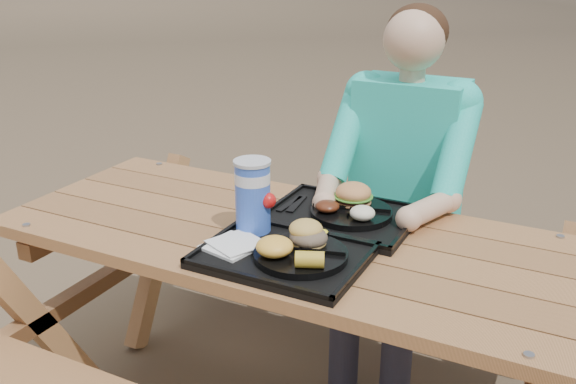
% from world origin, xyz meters
% --- Properties ---
extents(picnic_table, '(1.80, 1.49, 0.75)m').
position_xyz_m(picnic_table, '(0.00, 0.00, 0.38)').
color(picnic_table, '#999999').
rests_on(picnic_table, ground).
extents(tray_near, '(0.45, 0.35, 0.02)m').
position_xyz_m(tray_near, '(0.08, -0.17, 0.76)').
color(tray_near, black).
rests_on(tray_near, picnic_table).
extents(tray_far, '(0.45, 0.35, 0.02)m').
position_xyz_m(tray_far, '(0.11, 0.15, 0.76)').
color(tray_far, black).
rests_on(tray_far, picnic_table).
extents(plate_near, '(0.26, 0.26, 0.02)m').
position_xyz_m(plate_near, '(0.13, -0.18, 0.78)').
color(plate_near, black).
rests_on(plate_near, tray_near).
extents(plate_far, '(0.26, 0.26, 0.02)m').
position_xyz_m(plate_far, '(0.14, 0.16, 0.78)').
color(plate_far, black).
rests_on(plate_far, tray_far).
extents(napkin_stack, '(0.17, 0.17, 0.02)m').
position_xyz_m(napkin_stack, '(-0.07, -0.21, 0.78)').
color(napkin_stack, white).
rests_on(napkin_stack, tray_near).
extents(soda_cup, '(0.10, 0.10, 0.21)m').
position_xyz_m(soda_cup, '(-0.08, -0.08, 0.88)').
color(soda_cup, blue).
rests_on(soda_cup, tray_near).
extents(condiment_bbq, '(0.06, 0.06, 0.03)m').
position_xyz_m(condiment_bbq, '(0.07, -0.04, 0.79)').
color(condiment_bbq, '#341205').
rests_on(condiment_bbq, tray_near).
extents(condiment_mustard, '(0.04, 0.04, 0.03)m').
position_xyz_m(condiment_mustard, '(0.13, -0.05, 0.78)').
color(condiment_mustard, yellow).
rests_on(condiment_mustard, tray_near).
extents(sandwich, '(0.10, 0.10, 0.10)m').
position_xyz_m(sandwich, '(0.13, -0.13, 0.84)').
color(sandwich, gold).
rests_on(sandwich, plate_near).
extents(mac_cheese, '(0.10, 0.10, 0.05)m').
position_xyz_m(mac_cheese, '(0.08, -0.23, 0.82)').
color(mac_cheese, yellow).
rests_on(mac_cheese, plate_near).
extents(corn_cob, '(0.10, 0.10, 0.04)m').
position_xyz_m(corn_cob, '(0.19, -0.25, 0.81)').
color(corn_cob, gold).
rests_on(corn_cob, plate_near).
extents(cutlery_far, '(0.04, 0.15, 0.01)m').
position_xyz_m(cutlery_far, '(-0.05, 0.16, 0.77)').
color(cutlery_far, black).
rests_on(cutlery_far, tray_far).
extents(burger, '(0.12, 0.12, 0.11)m').
position_xyz_m(burger, '(0.13, 0.21, 0.84)').
color(burger, '#CD8348').
rests_on(burger, plate_far).
extents(baked_beans, '(0.08, 0.08, 0.03)m').
position_xyz_m(baked_beans, '(0.08, 0.11, 0.81)').
color(baked_beans, '#562311').
rests_on(baked_beans, plate_far).
extents(potato_salad, '(0.08, 0.08, 0.04)m').
position_xyz_m(potato_salad, '(0.20, 0.10, 0.81)').
color(potato_salad, '#F0EACB').
rests_on(potato_salad, plate_far).
extents(diner, '(0.48, 0.84, 1.28)m').
position_xyz_m(diner, '(0.19, 0.58, 0.64)').
color(diner, '#1A96BC').
rests_on(diner, ground).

